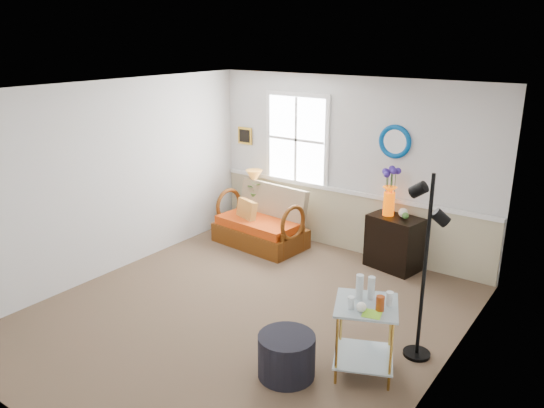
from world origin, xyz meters
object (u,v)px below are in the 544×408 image
Objects in this scene: loveseat at (260,217)px; side_table at (365,338)px; floor_lamp at (425,269)px; ottoman at (286,356)px; lamp_stand at (254,215)px; cabinet at (394,242)px.

loveseat is 1.89× the size of side_table.
floor_lamp reaches higher than side_table.
side_table is 1.33× the size of ottoman.
lamp_stand is 4.00m from ottoman.
lamp_stand is at bearing 142.52° from side_table.
ottoman is (-0.91, -1.06, -0.75)m from floor_lamp.
loveseat reaches higher than lamp_stand.
side_table is 0.89m from floor_lamp.
side_table reaches higher than lamp_stand.
loveseat is at bearing -43.59° from lamp_stand.
loveseat is at bearing 143.64° from side_table.
side_table is (2.79, -2.06, -0.09)m from loveseat.
ottoman is at bearing -128.37° from floor_lamp.
cabinet is 2.24m from floor_lamp.
side_table is at bearing -31.20° from loveseat.
lamp_stand is 4.10m from side_table.
floor_lamp reaches higher than loveseat.
floor_lamp reaches higher than ottoman.
floor_lamp is (3.12, -1.48, 0.51)m from loveseat.
lamp_stand is at bearing 154.07° from floor_lamp.
ottoman is (2.67, -2.97, -0.07)m from lamp_stand.
cabinet reaches higher than ottoman.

